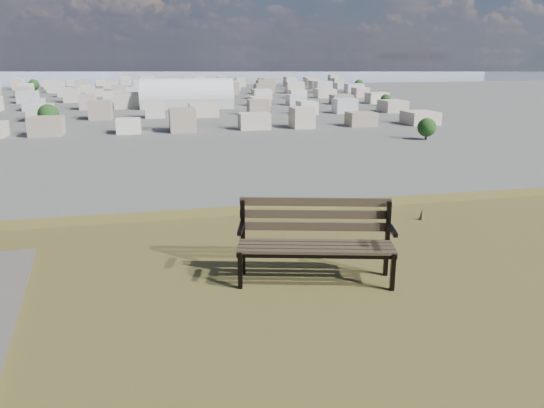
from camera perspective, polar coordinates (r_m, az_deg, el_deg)
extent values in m
cube|color=#3B3122|center=(5.30, 4.81, -5.18)|extent=(1.56, 0.48, 0.03)
cube|color=#3B3122|center=(5.40, 4.75, -4.78)|extent=(1.56, 0.48, 0.03)
cube|color=#3B3122|center=(5.50, 4.70, -4.40)|extent=(1.56, 0.48, 0.03)
cube|color=#3B3122|center=(5.60, 4.64, -4.03)|extent=(1.56, 0.48, 0.03)
cube|color=#3B3122|center=(5.62, 4.64, -2.42)|extent=(1.55, 0.44, 0.09)
cube|color=#3B3122|center=(5.60, 4.66, -1.10)|extent=(1.55, 0.44, 0.09)
cube|color=#3B3122|center=(5.59, 4.68, 0.22)|extent=(1.55, 0.44, 0.09)
cube|color=black|center=(5.37, -3.45, -7.12)|extent=(0.06, 0.06, 0.39)
cube|color=black|center=(5.65, -3.14, -3.63)|extent=(0.06, 0.06, 0.82)
cube|color=black|center=(5.47, -3.31, -4.77)|extent=(0.16, 0.44, 0.04)
cube|color=black|center=(5.36, -3.39, -2.71)|extent=(0.12, 0.32, 0.04)
cube|color=black|center=(5.45, 12.86, -7.15)|extent=(0.06, 0.06, 0.39)
cube|color=black|center=(5.73, 12.29, -3.71)|extent=(0.06, 0.06, 0.82)
cube|color=black|center=(5.55, 12.63, -4.84)|extent=(0.16, 0.44, 0.04)
cube|color=black|center=(5.44, 12.85, -2.81)|extent=(0.12, 0.32, 0.04)
cube|color=black|center=(5.31, 4.80, -5.62)|extent=(1.55, 0.44, 0.04)
cube|color=black|center=(5.62, 4.63, -4.38)|extent=(1.55, 0.44, 0.04)
cone|color=brown|center=(7.90, 15.84, -1.02)|extent=(0.08, 0.08, 0.18)
cube|color=beige|center=(301.11, -9.07, 10.71)|extent=(51.21, 24.65, 5.53)
cylinder|color=white|center=(300.90, -9.10, 11.23)|extent=(51.21, 24.65, 21.02)
cube|color=#ADA094|center=(207.71, -22.66, 7.81)|extent=(11.00, 11.00, 7.00)
cube|color=beige|center=(205.07, -15.99, 8.32)|extent=(11.00, 11.00, 7.00)
cube|color=#BCBCC1|center=(205.23, -9.22, 8.72)|extent=(11.00, 11.00, 7.00)
cube|color=#BEB19A|center=(208.17, -2.54, 9.00)|extent=(11.00, 11.00, 7.00)
cube|color=gray|center=(213.78, 3.88, 9.15)|extent=(11.00, 11.00, 7.00)
cube|color=beige|center=(221.86, 9.90, 9.19)|extent=(11.00, 11.00, 7.00)
cube|color=beige|center=(232.15, 15.45, 9.14)|extent=(11.00, 11.00, 7.00)
cube|color=#BCBCC1|center=(258.77, -23.56, 9.02)|extent=(11.00, 11.00, 7.00)
cube|color=#BEB19A|center=(255.53, -18.21, 9.47)|extent=(11.00, 11.00, 7.00)
cube|color=gray|center=(254.53, -12.76, 9.83)|extent=(11.00, 11.00, 7.00)
cube|color=beige|center=(255.78, -7.30, 10.11)|extent=(11.00, 11.00, 7.00)
cube|color=beige|center=(259.26, -1.93, 10.30)|extent=(11.00, 11.00, 7.00)
cube|color=beige|center=(264.88, 3.25, 10.39)|extent=(11.00, 11.00, 7.00)
cube|color=#ADA094|center=(272.50, 8.19, 10.41)|extent=(11.00, 11.00, 7.00)
cube|color=beige|center=(281.96, 12.83, 10.35)|extent=(11.00, 11.00, 7.00)
cube|color=beige|center=(309.95, -24.17, 9.83)|extent=(11.00, 11.00, 7.00)
cube|color=beige|center=(306.31, -19.71, 10.23)|extent=(11.00, 11.00, 7.00)
cube|color=beige|center=(304.53, -15.16, 10.56)|extent=(11.00, 11.00, 7.00)
cube|color=#ADA094|center=(304.63, -10.57, 10.83)|extent=(11.00, 11.00, 7.00)
cube|color=beige|center=(306.62, -6.01, 11.04)|extent=(11.00, 11.00, 7.00)
cube|color=#BCBCC1|center=(310.46, -1.52, 11.17)|extent=(11.00, 11.00, 7.00)
cube|color=#BEB19A|center=(316.08, 2.83, 11.24)|extent=(11.00, 11.00, 7.00)
cube|color=gray|center=(323.38, 7.01, 11.24)|extent=(11.00, 11.00, 7.00)
cube|color=beige|center=(332.27, 10.98, 11.19)|extent=(11.00, 11.00, 7.00)
cube|color=beige|center=(361.19, -24.61, 10.42)|extent=(11.00, 11.00, 7.00)
cube|color=#BCBCC1|center=(357.27, -20.78, 10.77)|extent=(11.00, 11.00, 7.00)
cube|color=#BEB19A|center=(354.94, -16.88, 11.07)|extent=(11.00, 11.00, 7.00)
cube|color=gray|center=(354.21, -12.94, 11.34)|extent=(11.00, 11.00, 7.00)
cube|color=beige|center=(355.12, -8.99, 11.54)|extent=(11.00, 11.00, 7.00)
cube|color=beige|center=(357.63, -5.07, 11.70)|extent=(11.00, 11.00, 7.00)
cube|color=beige|center=(361.72, -1.23, 11.80)|extent=(11.00, 11.00, 7.00)
cube|color=#ADA094|center=(367.34, 2.52, 11.84)|extent=(11.00, 11.00, 7.00)
cube|color=beige|center=(374.41, 6.14, 11.84)|extent=(11.00, 11.00, 7.00)
cube|color=#BCBCC1|center=(382.87, 9.61, 11.80)|extent=(11.00, 11.00, 7.00)
cube|color=beige|center=(412.48, -24.94, 10.85)|extent=(11.00, 11.00, 7.00)
cube|color=beige|center=(408.35, -21.59, 11.17)|extent=(11.00, 11.00, 7.00)
cube|color=#ADA094|center=(405.60, -18.18, 11.45)|extent=(11.00, 11.00, 7.00)
cube|color=beige|center=(404.25, -14.73, 11.70)|extent=(11.00, 11.00, 7.00)
cube|color=#BCBCC1|center=(404.33, -11.26, 11.91)|extent=(11.00, 11.00, 7.00)
cube|color=#BEB19A|center=(405.83, -7.80, 12.07)|extent=(11.00, 11.00, 7.00)
cube|color=gray|center=(408.74, -4.37, 12.19)|extent=(11.00, 11.00, 7.00)
cube|color=beige|center=(413.02, -1.00, 12.26)|extent=(11.00, 11.00, 7.00)
cube|color=beige|center=(418.64, 2.29, 12.30)|extent=(11.00, 11.00, 7.00)
cube|color=beige|center=(425.54, 5.48, 12.30)|extent=(11.00, 11.00, 7.00)
cube|color=#ADA094|center=(433.66, 8.56, 12.26)|extent=(11.00, 11.00, 7.00)
cube|color=gray|center=(463.80, -25.20, 11.19)|extent=(11.00, 11.00, 7.00)
cube|color=beige|center=(459.50, -22.22, 11.48)|extent=(11.00, 11.00, 7.00)
cube|color=beige|center=(456.43, -19.19, 11.74)|extent=(11.00, 11.00, 7.00)
cube|color=beige|center=(454.60, -16.13, 11.98)|extent=(11.00, 11.00, 7.00)
cube|color=#ADA094|center=(454.04, -13.04, 12.18)|extent=(11.00, 11.00, 7.00)
cube|color=beige|center=(454.74, -9.95, 12.34)|extent=(11.00, 11.00, 7.00)
cube|color=#BCBCC1|center=(456.71, -6.87, 12.47)|extent=(11.00, 11.00, 7.00)
cube|color=#BEB19A|center=(459.92, -3.83, 12.57)|extent=(11.00, 11.00, 7.00)
cube|color=gray|center=(464.35, -0.83, 12.63)|extent=(11.00, 11.00, 7.00)
cube|color=beige|center=(469.97, 2.10, 12.66)|extent=(11.00, 11.00, 7.00)
cube|color=beige|center=(476.73, 4.96, 12.65)|extent=(11.00, 11.00, 7.00)
cube|color=beige|center=(484.58, 7.73, 12.62)|extent=(11.00, 11.00, 7.00)
cube|color=#BEB19A|center=(515.14, -25.40, 11.46)|extent=(11.00, 11.00, 7.00)
cube|color=gray|center=(510.71, -22.73, 11.73)|extent=(11.00, 11.00, 7.00)
cube|color=beige|center=(507.38, -20.00, 11.97)|extent=(11.00, 11.00, 7.00)
cube|color=beige|center=(505.17, -17.25, 12.19)|extent=(11.00, 11.00, 7.00)
cube|color=beige|center=(504.09, -14.47, 12.39)|extent=(11.00, 11.00, 7.00)
cube|color=#ADA094|center=(504.15, -11.68, 12.55)|extent=(11.00, 11.00, 7.00)
cube|color=beige|center=(505.35, -8.89, 12.69)|extent=(11.00, 11.00, 7.00)
cube|color=#BCBCC1|center=(507.69, -6.13, 12.80)|extent=(11.00, 11.00, 7.00)
cube|color=#BEB19A|center=(511.15, -3.39, 12.87)|extent=(11.00, 11.00, 7.00)
cube|color=gray|center=(515.70, -0.69, 12.92)|extent=(11.00, 11.00, 7.00)
cube|color=beige|center=(521.31, 1.96, 12.94)|extent=(11.00, 11.00, 7.00)
cube|color=beige|center=(527.96, 4.54, 12.94)|extent=(11.00, 11.00, 7.00)
cube|color=beige|center=(535.60, 7.06, 12.91)|extent=(11.00, 11.00, 7.00)
cube|color=#BEB19A|center=(566.49, -25.57, 11.68)|extent=(11.00, 11.00, 7.00)
cube|color=gray|center=(561.96, -23.14, 11.93)|extent=(11.00, 11.00, 7.00)
cube|color=beige|center=(558.41, -20.67, 12.16)|extent=(11.00, 11.00, 7.00)
cube|color=beige|center=(555.89, -18.16, 12.37)|extent=(11.00, 11.00, 7.00)
cube|color=beige|center=(554.39, -15.64, 12.55)|extent=(11.00, 11.00, 7.00)
cube|color=#ADA094|center=(553.92, -13.10, 12.72)|extent=(11.00, 11.00, 7.00)
cube|color=beige|center=(554.50, -10.56, 12.85)|extent=(11.00, 11.00, 7.00)
cube|color=#BCBCC1|center=(556.12, -8.03, 12.97)|extent=(11.00, 11.00, 7.00)
cube|color=#BEB19A|center=(558.76, -5.52, 13.06)|extent=(11.00, 11.00, 7.00)
cube|color=gray|center=(562.41, -3.03, 13.12)|extent=(11.00, 11.00, 7.00)
cube|color=beige|center=(567.06, -0.57, 13.16)|extent=(11.00, 11.00, 7.00)
cube|color=beige|center=(572.67, 1.84, 13.18)|extent=(11.00, 11.00, 7.00)
cube|color=beige|center=(579.23, 4.19, 13.17)|extent=(11.00, 11.00, 7.00)
cube|color=#ADA094|center=(586.69, 6.50, 13.15)|extent=(11.00, 11.00, 7.00)
cylinder|color=#34281A|center=(189.03, 16.24, 6.98)|extent=(0.80, 0.80, 2.10)
sphere|color=black|center=(188.62, 16.31, 7.92)|extent=(6.30, 6.30, 6.30)
cylinder|color=#34281A|center=(228.21, -22.82, 7.84)|extent=(0.80, 0.80, 2.70)
sphere|color=black|center=(227.79, -22.92, 8.85)|extent=(8.10, 8.10, 8.10)
cylinder|color=#34281A|center=(313.47, 12.10, 10.42)|extent=(0.80, 0.80, 1.95)
sphere|color=black|center=(313.24, 12.13, 10.95)|extent=(5.85, 5.85, 5.85)
cylinder|color=#34281A|center=(408.88, -4.37, 11.86)|extent=(0.80, 0.80, 2.25)
sphere|color=black|center=(408.68, -4.38, 12.33)|extent=(6.75, 6.75, 6.75)
cylinder|color=#34281A|center=(472.53, -24.20, 11.10)|extent=(0.80, 0.80, 2.85)
sphere|color=black|center=(472.31, -24.26, 11.62)|extent=(8.55, 8.55, 8.55)
cylinder|color=#34281A|center=(307.34, -5.24, 10.61)|extent=(0.80, 0.80, 2.10)
sphere|color=black|center=(307.08, -5.25, 11.19)|extent=(6.30, 6.30, 6.30)
cylinder|color=#34281A|center=(457.50, 9.30, 12.11)|extent=(0.80, 0.80, 2.55)
sphere|color=black|center=(457.30, 9.32, 12.59)|extent=(7.65, 7.65, 7.65)
cube|color=#8593AA|center=(903.83, -13.20, 13.44)|extent=(2400.00, 700.00, 0.12)
cube|color=#96A3BB|center=(1401.61, -6.97, 15.26)|extent=(700.00, 220.00, 45.00)
cube|color=#96A3BB|center=(1574.46, 11.94, 15.34)|extent=(500.00, 220.00, 60.00)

